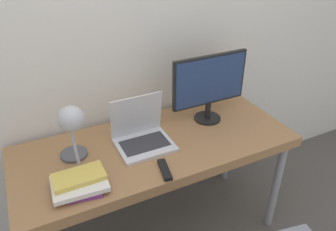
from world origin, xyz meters
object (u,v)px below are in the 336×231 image
object	(u,v)px
desk_lamp	(72,125)
book_stack	(80,183)
laptop	(142,135)
monitor	(209,84)

from	to	relation	value
desk_lamp	book_stack	world-z (taller)	desk_lamp
laptop	monitor	size ratio (longest dim) A/B	0.62
laptop	book_stack	bearing A→B (deg)	-151.86
laptop	book_stack	world-z (taller)	laptop
monitor	book_stack	bearing A→B (deg)	-162.37
desk_lamp	laptop	bearing A→B (deg)	8.64
laptop	book_stack	xyz separation A→B (m)	(-0.40, -0.21, -0.02)
monitor	desk_lamp	world-z (taller)	monitor
desk_lamp	book_stack	size ratio (longest dim) A/B	1.39
laptop	monitor	distance (m)	0.51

